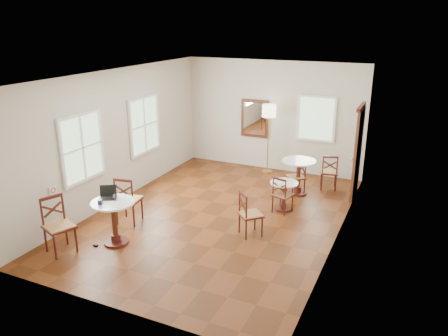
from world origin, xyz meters
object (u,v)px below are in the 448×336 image
Objects in this scene: chair_mid_a at (282,195)px; chair_near_b at (58,225)px; chair_mid_b at (250,214)px; cafe_table_back at (298,173)px; power_adapter at (96,245)px; cafe_table_mid at (284,193)px; chair_near_a at (128,200)px; water_glass at (115,197)px; laptop at (108,195)px; chair_back_b at (297,177)px; floor_lamp at (269,116)px; cafe_table_near at (114,218)px; navy_mug at (100,202)px; chair_back_a at (329,172)px; mouse at (112,198)px.

chair_near_b is at bearing 62.01° from chair_mid_a.
cafe_table_back is at bearing -51.29° from chair_mid_b.
power_adapter is at bearing -25.72° from chair_near_b.
cafe_table_mid is at bearing -20.33° from chair_near_b.
chair_near_a reaches higher than cafe_table_back.
water_glass is (-2.44, -3.77, 0.38)m from cafe_table_back.
chair_mid_b is at bearing -177.33° from chair_near_a.
power_adapter is (-0.08, -0.38, -0.89)m from laptop.
chair_back_b is at bearing -73.39° from chair_mid_a.
cafe_table_back is 9.77× the size of power_adapter.
cafe_table_back is 1.99m from floor_lamp.
navy_mug is (-0.12, -0.20, 0.37)m from cafe_table_near.
floor_lamp is (1.25, 5.03, 1.07)m from cafe_table_near.
floor_lamp reaches higher than chair_back_a.
chair_mid_b is at bearing 32.04° from cafe_table_near.
cafe_table_near reaches higher than chair_back_b.
chair_back_b is 7.37× the size of water_glass.
navy_mug reaches higher than power_adapter.
floor_lamp reaches higher than chair_near_b.
chair_mid_a is 0.44× the size of floor_lamp.
chair_mid_a is 2.91m from floor_lamp.
floor_lamp is at bearing 76.01° from cafe_table_near.
floor_lamp is (-0.91, 3.68, 1.15)m from chair_mid_b.
cafe_table_back is 4.80m from navy_mug.
chair_near_b is 1.02m from laptop.
mouse is 0.30m from navy_mug.
chair_near_a is (-0.32, 0.86, -0.02)m from cafe_table_near.
chair_mid_a is 9.23× the size of mouse.
floor_lamp is (-1.15, 2.24, 1.19)m from cafe_table_mid.
navy_mug is at bearing -104.73° from floor_lamp.
cafe_table_near is at bearing -56.84° from mouse.
chair_back_b is 0.45× the size of floor_lamp.
laptop is at bearing -106.52° from floor_lamp.
floor_lamp is 5.17m from laptop.
navy_mug is at bearing -73.27° from chair_back_b.
cafe_table_back is at bearing 23.03° from laptop.
chair_mid_a is (2.42, 2.64, -0.11)m from cafe_table_near.
chair_near_a is at bearing -83.51° from chair_back_b.
chair_near_b is 11.94× the size of power_adapter.
power_adapter is (-2.45, -1.61, -0.43)m from chair_mid_b.
chair_near_a is 4.95m from chair_back_a.
chair_back_a is 5.41m from mouse.
water_glass reaches higher than mouse.
cafe_table_near is 7.29× the size of navy_mug.
chair_near_b is (-0.72, -0.66, -0.01)m from cafe_table_near.
navy_mug is 0.89m from power_adapter.
navy_mug is at bearing -121.16° from cafe_table_near.
chair_near_a is at bearing 112.60° from water_glass.
chair_near_b is (-0.40, -1.52, 0.01)m from chair_near_a.
chair_near_b is at bearing -109.11° from floor_lamp.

